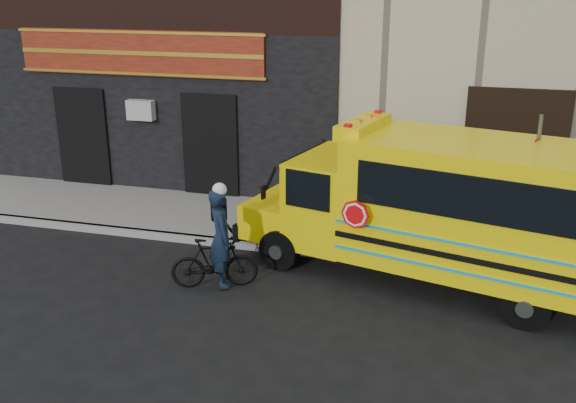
{
  "coord_description": "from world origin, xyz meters",
  "views": [
    {
      "loc": [
        2.77,
        -9.19,
        5.4
      ],
      "look_at": [
        -0.23,
        1.85,
        1.4
      ],
      "focal_mm": 40.0,
      "sensor_mm": 36.0,
      "label": 1
    }
  ],
  "objects_px": {
    "sign_pole": "(531,194)",
    "bicycle": "(214,263)",
    "school_bus": "(441,205)",
    "cyclist": "(221,240)"
  },
  "relations": [
    {
      "from": "bicycle",
      "to": "cyclist",
      "type": "relative_size",
      "value": 0.86
    },
    {
      "from": "school_bus",
      "to": "bicycle",
      "type": "xyz_separation_m",
      "value": [
        -3.92,
        -1.3,
        -1.03
      ]
    },
    {
      "from": "school_bus",
      "to": "sign_pole",
      "type": "bearing_deg",
      "value": 11.73
    },
    {
      "from": "cyclist",
      "to": "sign_pole",
      "type": "bearing_deg",
      "value": -103.17
    },
    {
      "from": "school_bus",
      "to": "sign_pole",
      "type": "height_order",
      "value": "sign_pole"
    },
    {
      "from": "sign_pole",
      "to": "bicycle",
      "type": "relative_size",
      "value": 2.0
    },
    {
      "from": "school_bus",
      "to": "bicycle",
      "type": "height_order",
      "value": "school_bus"
    },
    {
      "from": "sign_pole",
      "to": "cyclist",
      "type": "bearing_deg",
      "value": -163.62
    },
    {
      "from": "school_bus",
      "to": "bicycle",
      "type": "distance_m",
      "value": 4.25
    },
    {
      "from": "sign_pole",
      "to": "bicycle",
      "type": "xyz_separation_m",
      "value": [
        -5.45,
        -1.62,
        -1.28
      ]
    }
  ]
}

